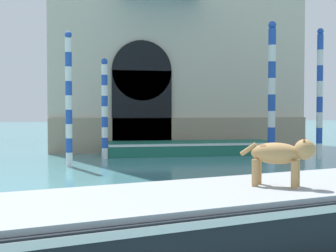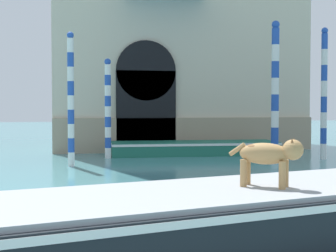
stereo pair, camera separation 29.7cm
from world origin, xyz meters
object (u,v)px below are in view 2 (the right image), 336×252
(mooring_pole_0, at_px, (71,99))
(mooring_pole_2, at_px, (275,90))
(boat_moored_near_palazzo, at_px, (195,148))
(mooring_pole_1, at_px, (324,93))
(dog_on_deck, at_px, (270,155))
(boat_foreground, at_px, (158,221))
(mooring_pole_3, at_px, (108,108))

(mooring_pole_0, relative_size, mooring_pole_2, 0.86)
(boat_moored_near_palazzo, height_order, mooring_pole_1, mooring_pole_1)
(boat_moored_near_palazzo, bearing_deg, dog_on_deck, -97.00)
(mooring_pole_1, bearing_deg, mooring_pole_0, -178.17)
(mooring_pole_1, bearing_deg, boat_foreground, -129.30)
(mooring_pole_2, bearing_deg, mooring_pole_3, 162.00)
(boat_moored_near_palazzo, relative_size, mooring_pole_0, 1.57)
(boat_moored_near_palazzo, distance_m, mooring_pole_3, 3.42)
(boat_foreground, bearing_deg, mooring_pole_0, 84.71)
(dog_on_deck, xyz_separation_m, mooring_pole_2, (3.88, 8.37, 1.13))
(boat_foreground, distance_m, mooring_pole_3, 10.25)
(mooring_pole_1, distance_m, mooring_pole_3, 6.96)
(dog_on_deck, height_order, boat_moored_near_palazzo, dog_on_deck)
(mooring_pole_1, bearing_deg, mooring_pole_2, 178.42)
(mooring_pole_0, distance_m, mooring_pole_1, 7.92)
(boat_foreground, bearing_deg, boat_moored_near_palazzo, 60.96)
(mooring_pole_0, relative_size, mooring_pole_1, 0.90)
(boat_moored_near_palazzo, bearing_deg, mooring_pole_0, -146.52)
(mooring_pole_3, bearing_deg, boat_foreground, -91.09)
(mooring_pole_0, distance_m, mooring_pole_3, 2.29)
(mooring_pole_2, bearing_deg, boat_foreground, -121.81)
(boat_foreground, relative_size, mooring_pole_1, 1.92)
(boat_foreground, distance_m, dog_on_deck, 1.58)
(mooring_pole_2, xyz_separation_m, mooring_pole_3, (-5.09, 1.65, -0.56))
(mooring_pole_3, bearing_deg, mooring_pole_1, -14.15)
(mooring_pole_2, bearing_deg, mooring_pole_0, -177.27)
(boat_moored_near_palazzo, height_order, mooring_pole_0, mooring_pole_0)
(boat_foreground, distance_m, mooring_pole_2, 10.18)
(boat_moored_near_palazzo, distance_m, mooring_pole_1, 4.69)
(boat_foreground, distance_m, mooring_pole_1, 11.08)
(boat_moored_near_palazzo, distance_m, mooring_pole_0, 5.20)
(mooring_pole_3, bearing_deg, dog_on_deck, -83.12)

